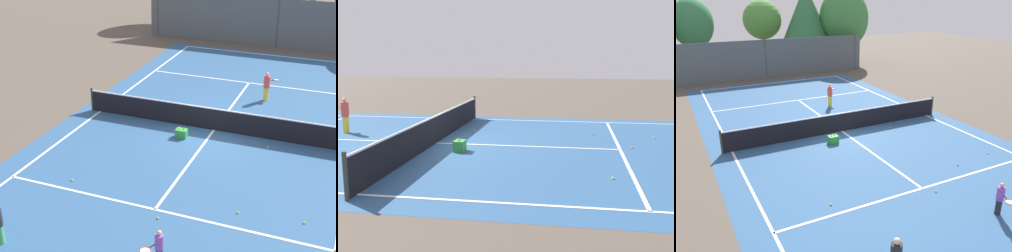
% 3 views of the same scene
% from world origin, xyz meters
% --- Properties ---
extents(ground_plane, '(80.00, 80.00, 0.00)m').
position_xyz_m(ground_plane, '(0.00, 0.00, 0.00)').
color(ground_plane, brown).
extents(court_surface, '(13.00, 25.00, 0.01)m').
position_xyz_m(court_surface, '(0.00, 0.00, 0.00)').
color(court_surface, '#2D5684').
rests_on(court_surface, ground_plane).
extents(tennis_net, '(11.90, 0.10, 1.10)m').
position_xyz_m(tennis_net, '(0.00, 0.00, 0.51)').
color(tennis_net, '#333833').
rests_on(tennis_net, ground_plane).
extents(perimeter_fence, '(18.00, 0.12, 3.20)m').
position_xyz_m(perimeter_fence, '(0.00, 14.00, 1.60)').
color(perimeter_fence, '#515B60').
rests_on(perimeter_fence, ground_plane).
extents(player_0, '(0.78, 0.77, 1.42)m').
position_xyz_m(player_0, '(1.34, 4.26, 0.74)').
color(player_0, yellow).
rests_on(player_0, ground_plane).
extents(player_1, '(0.51, 0.82, 1.11)m').
position_xyz_m(player_1, '(1.12, -8.76, 0.58)').
color(player_1, '#232328').
rests_on(player_1, ground_plane).
extents(ball_crate, '(0.46, 0.35, 0.43)m').
position_xyz_m(ball_crate, '(-1.05, -1.17, 0.18)').
color(ball_crate, green).
rests_on(ball_crate, ground_plane).
extents(tennis_ball_0, '(0.07, 0.07, 0.07)m').
position_xyz_m(tennis_ball_0, '(0.28, -6.82, 0.03)').
color(tennis_ball_0, '#CCE533').
rests_on(tennis_ball_0, ground_plane).
extents(tennis_ball_1, '(0.07, 0.07, 0.07)m').
position_xyz_m(tennis_ball_1, '(2.47, -0.81, 0.03)').
color(tennis_ball_1, '#CCE533').
rests_on(tennis_ball_1, ground_plane).
extents(tennis_ball_2, '(0.07, 0.07, 0.07)m').
position_xyz_m(tennis_ball_2, '(-3.38, -5.86, 0.03)').
color(tennis_ball_2, '#CCE533').
rests_on(tennis_ball_2, ground_plane).
extents(tennis_ball_3, '(0.07, 0.07, 0.07)m').
position_xyz_m(tennis_ball_3, '(4.51, -5.39, 0.03)').
color(tennis_ball_3, '#CCE533').
rests_on(tennis_ball_3, ground_plane).
extents(tennis_ball_4, '(0.07, 0.07, 0.07)m').
position_xyz_m(tennis_ball_4, '(2.50, -5.62, 0.03)').
color(tennis_ball_4, '#CCE533').
rests_on(tennis_ball_4, ground_plane).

